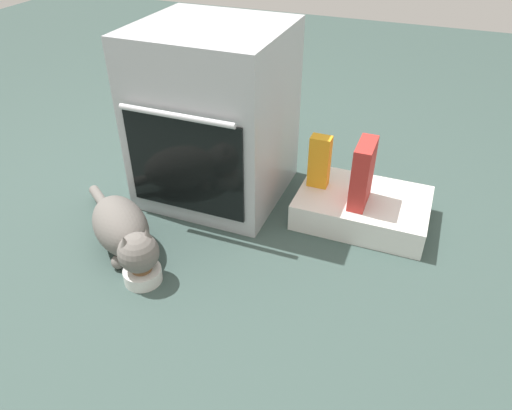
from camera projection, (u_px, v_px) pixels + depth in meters
The scene contains 7 objects.
ground at pixel (191, 249), 1.99m from camera, with size 8.00×8.00×0.00m, color #384C47.
oven at pixel (215, 116), 2.14m from camera, with size 0.62×0.64×0.79m.
pantry_cabinet at pixel (362, 208), 2.13m from camera, with size 0.56×0.39×0.12m, color white.
food_bowl at pixel (143, 274), 1.83m from camera, with size 0.15×0.15×0.09m.
cat at pixel (124, 230), 1.90m from camera, with size 0.61×0.49×0.23m.
cereal_box at pixel (363, 174), 1.98m from camera, with size 0.07×0.18×0.28m, color #B72D28.
juice_carton at pixel (320, 162), 2.11m from camera, with size 0.09×0.06×0.24m, color orange.
Camera 1 is at (0.81, -1.32, 1.29)m, focal length 33.63 mm.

